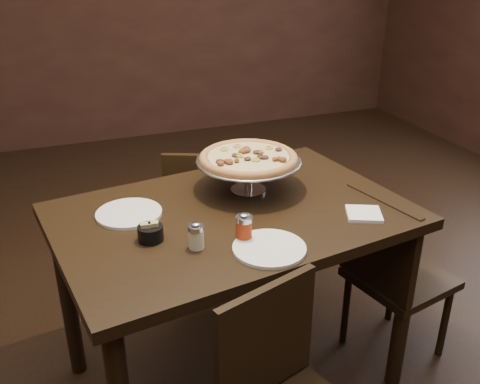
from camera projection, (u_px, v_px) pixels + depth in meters
name	position (u px, v px, depth m)	size (l,w,h in m)	color
room	(269.00, 62.00, 1.77)	(6.04, 7.04, 2.84)	black
dining_table	(233.00, 236.00, 2.10)	(1.44, 1.06, 0.83)	black
pizza_stand	(248.00, 158.00, 2.16)	(0.43, 0.43, 0.18)	#BABBC2
parmesan_shaker	(196.00, 236.00, 1.78)	(0.06, 0.06, 0.10)	beige
pepper_flake_shaker	(244.00, 228.00, 1.83)	(0.06, 0.06, 0.10)	maroon
packet_caddy	(150.00, 233.00, 1.84)	(0.09, 0.09, 0.07)	black
napkin_stack	(364.00, 214.00, 2.01)	(0.13, 0.13, 0.01)	white
plate_left	(129.00, 213.00, 2.02)	(0.25, 0.25, 0.01)	white
plate_near	(269.00, 248.00, 1.79)	(0.25, 0.25, 0.01)	white
serving_spatula	(265.00, 170.00, 2.05)	(0.15, 0.15, 0.02)	#BABBC2
chair_far	(208.00, 217.00, 2.76)	(0.53, 0.53, 0.86)	black
chair_side	(391.00, 272.00, 2.34)	(0.46, 0.46, 0.83)	black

